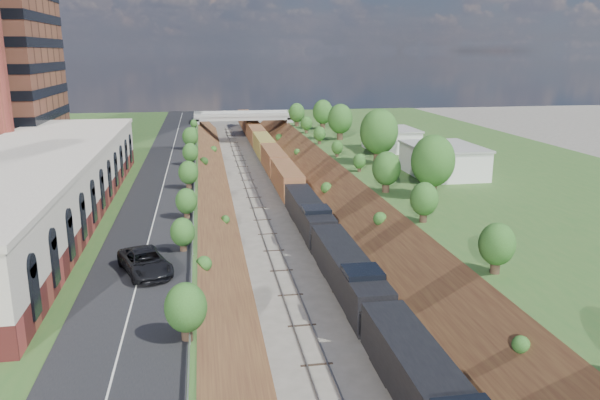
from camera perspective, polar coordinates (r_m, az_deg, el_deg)
The scene contains 16 objects.
platform_left at distance 90.50m, azimuth -23.91°, elevation 0.50°, with size 44.00×180.00×5.00m, color #325C26.
platform_right at distance 97.63m, azimuth 16.93°, elevation 2.06°, with size 44.00×180.00×5.00m, color #325C26.
embankment_left at distance 88.17m, azimuth -9.78°, elevation -0.47°, with size 7.07×180.00×7.07m, color brown.
embankment_right at distance 90.67m, azimuth 4.25°, elevation 0.11°, with size 7.07×180.00×7.07m, color brown.
rail_left_track at distance 88.47m, azimuth -4.34°, elevation -0.19°, with size 1.58×180.00×0.18m, color gray.
rail_right_track at distance 89.06m, azimuth -1.01°, elevation -0.05°, with size 1.58×180.00×0.18m, color gray.
road at distance 87.20m, azimuth -12.88°, elevation 2.62°, with size 8.00×180.00×0.10m, color black.
guardrail at distance 86.75m, azimuth -10.20°, elevation 3.03°, with size 0.10×171.00×0.70m.
commercial_building at distance 67.20m, azimuth -24.72°, elevation 1.24°, with size 14.30×62.30×7.00m.
overpass at distance 148.69m, azimuth -5.61°, elevation 7.58°, with size 24.50×8.30×7.40m.
white_building_near at distance 85.69m, azimuth 13.78°, elevation 3.70°, with size 9.00×12.00×4.00m, color silver.
white_building_far at distance 105.84m, azimuth 8.86°, elevation 5.79°, with size 8.00×10.00×3.60m, color silver.
tree_right_large at distance 71.90m, azimuth 12.84°, elevation 3.70°, with size 5.25×5.25×7.61m.
tree_left_crest at distance 47.82m, azimuth -11.05°, elevation -4.43°, with size 2.45×2.45×3.55m.
freight_train at distance 106.20m, azimuth -2.49°, elevation 3.73°, with size 3.20×162.72×4.74m.
suv at distance 47.96m, azimuth -14.86°, elevation -5.87°, with size 3.11×6.75×1.88m, color black.
Camera 1 is at (-10.15, -25.33, 22.19)m, focal length 35.00 mm.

